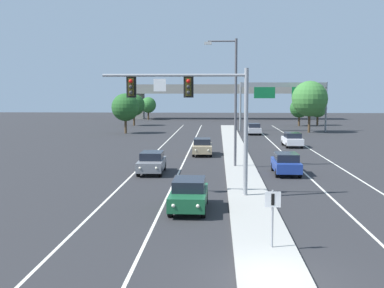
% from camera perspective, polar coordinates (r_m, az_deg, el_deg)
% --- Properties ---
extents(ground_plane, '(260.00, 260.00, 0.00)m').
position_cam_1_polar(ground_plane, '(16.85, 9.27, -15.06)').
color(ground_plane, '#28282B').
extents(median_island, '(2.40, 110.00, 0.15)m').
position_cam_1_polar(median_island, '(34.20, 5.94, -4.09)').
color(median_island, '#9E9B93').
rests_on(median_island, ground).
extents(lane_stripe_oncoming_center, '(0.14, 100.00, 0.01)m').
position_cam_1_polar(lane_stripe_oncoming_center, '(41.17, -1.13, -2.45)').
color(lane_stripe_oncoming_center, silver).
rests_on(lane_stripe_oncoming_center, ground).
extents(lane_stripe_receding_center, '(0.14, 100.00, 0.01)m').
position_cam_1_polar(lane_stripe_receding_center, '(41.59, 11.92, -2.50)').
color(lane_stripe_receding_center, silver).
rests_on(lane_stripe_receding_center, ground).
extents(edge_stripe_left, '(0.14, 100.00, 0.01)m').
position_cam_1_polar(edge_stripe_left, '(41.53, -5.68, -2.41)').
color(edge_stripe_left, silver).
rests_on(edge_stripe_left, ground).
extents(edge_stripe_right, '(0.14, 100.00, 0.01)m').
position_cam_1_polar(edge_stripe_right, '(42.23, 16.35, -2.48)').
color(edge_stripe_right, silver).
rests_on(edge_stripe_right, ground).
extents(overhead_signal_mast, '(8.24, 0.44, 7.20)m').
position_cam_1_polar(overhead_signal_mast, '(28.30, 0.79, 4.64)').
color(overhead_signal_mast, gray).
rests_on(overhead_signal_mast, median_island).
extents(median_sign_post, '(0.60, 0.10, 2.20)m').
position_cam_1_polar(median_sign_post, '(19.25, 9.15, -7.44)').
color(median_sign_post, gray).
rests_on(median_sign_post, median_island).
extents(street_lamp_median, '(2.58, 0.28, 10.00)m').
position_cam_1_polar(street_lamp_median, '(39.65, 4.67, 5.60)').
color(street_lamp_median, '#4C4C51').
rests_on(street_lamp_median, median_island).
extents(car_oncoming_green, '(1.87, 4.49, 1.58)m').
position_cam_1_polar(car_oncoming_green, '(25.72, -0.35, -5.71)').
color(car_oncoming_green, '#195633').
rests_on(car_oncoming_green, ground).
extents(car_oncoming_grey, '(1.88, 4.49, 1.58)m').
position_cam_1_polar(car_oncoming_grey, '(37.31, -4.60, -2.08)').
color(car_oncoming_grey, slate).
rests_on(car_oncoming_grey, ground).
extents(car_oncoming_tan, '(1.90, 4.50, 1.58)m').
position_cam_1_polar(car_oncoming_tan, '(47.91, 1.17, -0.28)').
color(car_oncoming_tan, tan).
rests_on(car_oncoming_tan, ground).
extents(car_receding_blue, '(1.86, 4.49, 1.58)m').
position_cam_1_polar(car_receding_blue, '(37.33, 10.65, -2.16)').
color(car_receding_blue, navy).
rests_on(car_receding_blue, ground).
extents(car_receding_white, '(1.89, 4.50, 1.58)m').
position_cam_1_polar(car_receding_white, '(56.08, 11.35, 0.51)').
color(car_receding_white, silver).
rests_on(car_receding_white, ground).
extents(car_receding_silver, '(1.92, 4.51, 1.58)m').
position_cam_1_polar(car_receding_silver, '(71.61, 7.02, 1.74)').
color(car_receding_silver, '#B7B7BC').
rests_on(car_receding_silver, ground).
extents(highway_sign_gantry, '(13.28, 0.42, 7.50)m').
position_cam_1_polar(highway_sign_gantry, '(77.95, 10.35, 5.96)').
color(highway_sign_gantry, gray).
rests_on(highway_sign_gantry, ground).
extents(overpass_bridge, '(42.40, 6.40, 7.65)m').
position_cam_1_polar(overpass_bridge, '(111.63, 3.86, 5.81)').
color(overpass_bridge, gray).
rests_on(overpass_bridge, ground).
extents(tree_far_left_b, '(3.39, 3.39, 4.90)m').
position_cam_1_polar(tree_far_left_b, '(108.80, -5.00, 4.44)').
color(tree_far_left_b, '#4C3823').
rests_on(tree_far_left_b, ground).
extents(tree_far_right_a, '(3.27, 3.27, 4.73)m').
position_cam_1_polar(tree_far_right_a, '(92.91, 14.11, 3.96)').
color(tree_far_right_a, '#4C3823').
rests_on(tree_far_right_a, ground).
extents(tree_far_right_b, '(5.30, 5.30, 7.66)m').
position_cam_1_polar(tree_far_right_b, '(76.33, 13.25, 5.03)').
color(tree_far_right_b, '#4C3823').
rests_on(tree_far_right_b, ground).
extents(tree_far_left_a, '(4.02, 4.02, 5.82)m').
position_cam_1_polar(tree_far_left_a, '(73.30, -7.59, 4.16)').
color(tree_far_left_a, '#4C3823').
rests_on(tree_far_left_a, ground).
extents(tree_far_right_c, '(3.31, 3.31, 4.79)m').
position_cam_1_polar(tree_far_right_c, '(90.58, 12.11, 3.98)').
color(tree_far_right_c, '#4C3823').
rests_on(tree_far_right_c, ground).
extents(tree_far_left_c, '(3.89, 3.89, 5.63)m').
position_cam_1_polar(tree_far_left_c, '(90.26, -6.63, 4.42)').
color(tree_far_left_c, '#4C3823').
rests_on(tree_far_left_c, ground).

